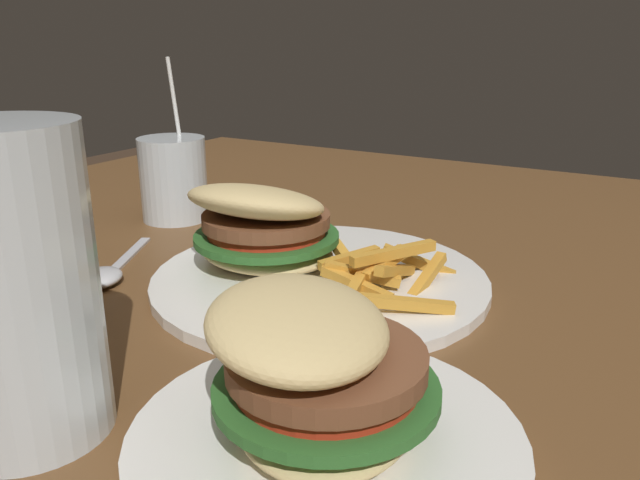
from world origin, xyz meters
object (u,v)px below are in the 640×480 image
at_px(juice_glass, 174,181).
at_px(spoon, 103,275).
at_px(beer_glass, 14,297).
at_px(meal_plate_near, 291,250).
at_px(meal_plate_far, 320,392).

distance_m(juice_glass, spoon, 0.22).
height_order(beer_glass, spoon, beer_glass).
relative_size(beer_glass, spoon, 1.20).
xyz_separation_m(meal_plate_near, spoon, (0.15, 0.09, -0.02)).
bearing_deg(meal_plate_near, beer_glass, 89.41).
height_order(meal_plate_near, meal_plate_far, meal_plate_near).
distance_m(meal_plate_near, juice_glass, 0.26).
distance_m(beer_glass, spoon, 0.25).
relative_size(meal_plate_near, beer_glass, 1.72).
distance_m(spoon, meal_plate_far, 0.32).
height_order(meal_plate_near, beer_glass, beer_glass).
bearing_deg(spoon, juice_glass, 177.10).
xyz_separation_m(beer_glass, juice_glass, (0.23, -0.37, -0.04)).
bearing_deg(beer_glass, meal_plate_near, -90.59).
distance_m(meal_plate_near, spoon, 0.18).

